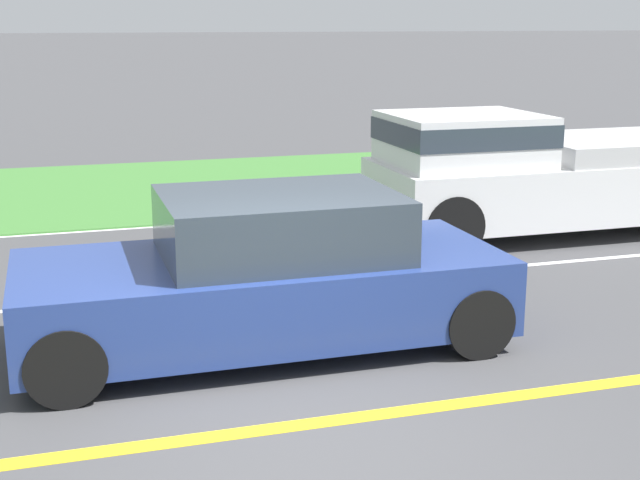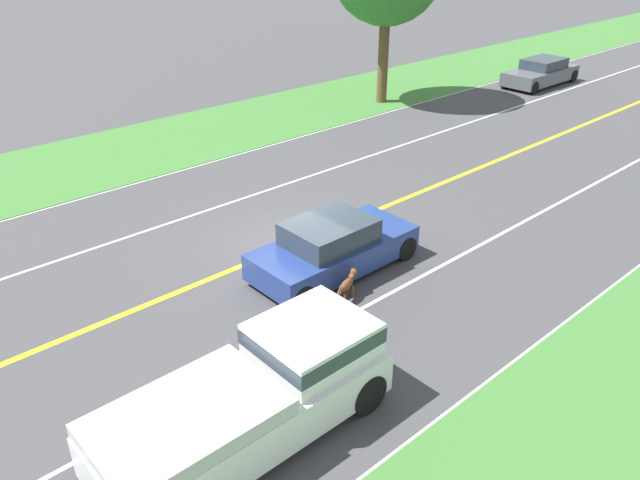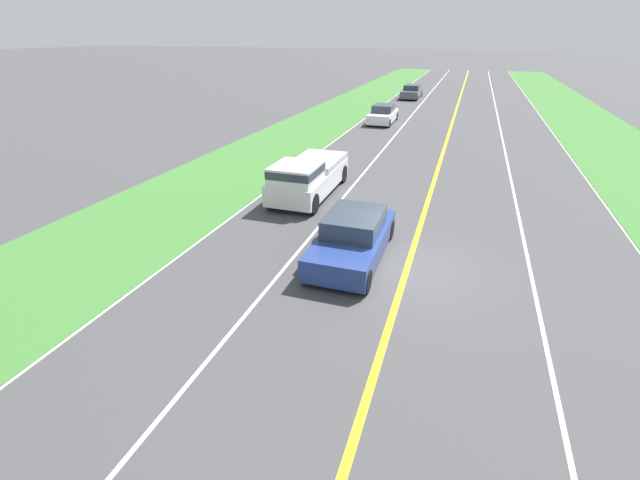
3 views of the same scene
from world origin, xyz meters
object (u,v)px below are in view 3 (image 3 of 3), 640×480
at_px(pickup_truck, 308,176).
at_px(car_trailing_near, 383,115).
at_px(ego_car, 353,238).
at_px(dog, 322,231).
at_px(car_trailing_mid, 412,92).

bearing_deg(pickup_truck, car_trailing_near, -89.33).
bearing_deg(ego_car, car_trailing_near, -81.23).
height_order(ego_car, car_trailing_near, ego_car).
xyz_separation_m(ego_car, dog, (1.23, -0.64, -0.22)).
bearing_deg(dog, car_trailing_near, -103.04).
xyz_separation_m(ego_car, car_trailing_mid, (3.30, -37.63, -0.03)).
bearing_deg(pickup_truck, car_trailing_mid, -89.94).
relative_size(pickup_truck, car_trailing_near, 1.25).
distance_m(ego_car, car_trailing_near, 22.78).
bearing_deg(ego_car, pickup_truck, -55.97).
height_order(ego_car, dog, ego_car).
xyz_separation_m(pickup_truck, car_trailing_near, (0.21, -17.68, -0.25)).
bearing_deg(ego_car, car_trailing_mid, -84.99).
distance_m(ego_car, dog, 1.40).
relative_size(dog, pickup_truck, 0.19).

